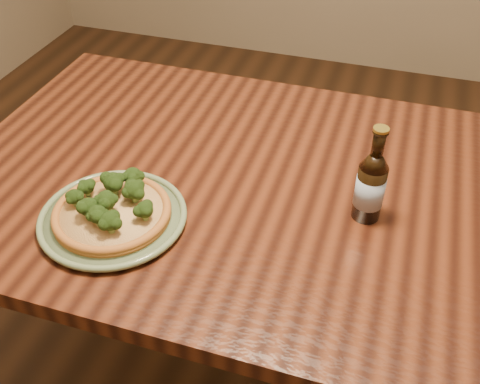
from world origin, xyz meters
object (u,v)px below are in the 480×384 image
(table, at_px, (302,222))
(beer_bottle, at_px, (371,186))
(pizza, at_px, (112,209))
(plate, at_px, (113,217))

(table, bearing_deg, beer_bottle, -17.85)
(beer_bottle, bearing_deg, pizza, -164.53)
(pizza, bearing_deg, plate, -85.15)
(table, distance_m, pizza, 0.43)
(table, bearing_deg, pizza, -148.55)
(plate, bearing_deg, pizza, 94.85)
(plate, height_order, pizza, pizza)
(pizza, xyz_separation_m, beer_bottle, (0.49, 0.17, 0.05))
(beer_bottle, bearing_deg, table, 158.21)
(table, relative_size, beer_bottle, 7.48)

